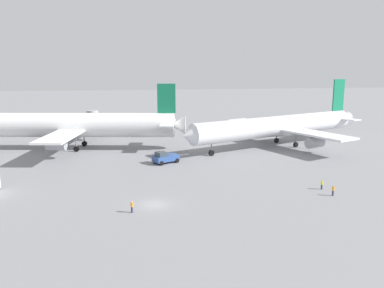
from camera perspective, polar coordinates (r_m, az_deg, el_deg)
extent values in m
plane|color=gray|center=(57.62, -5.55, -8.89)|extent=(600.00, 600.00, 0.00)
cylinder|color=white|center=(99.63, -18.34, 2.68)|extent=(54.09, 15.18, 5.91)
cone|color=white|center=(94.42, -2.05, 2.80)|extent=(4.37, 5.28, 4.73)
cube|color=white|center=(98.92, -16.83, 2.19)|extent=(13.11, 39.72, 0.44)
cube|color=white|center=(94.48, -3.57, 3.15)|extent=(5.41, 13.36, 0.28)
cube|color=#14724C|center=(93.85, -3.80, 6.73)|extent=(4.40, 1.12, 7.10)
cylinder|color=#999EA3|center=(109.87, -15.61, 2.17)|extent=(4.59, 3.29, 2.60)
cylinder|color=#999EA3|center=(89.29, -19.44, -0.08)|extent=(4.59, 3.29, 2.60)
cylinder|color=slate|center=(95.94, -16.75, 0.05)|extent=(0.28, 0.28, 2.63)
cylinder|color=black|center=(96.20, -16.71, -0.71)|extent=(1.38, 0.77, 1.30)
cylinder|color=slate|center=(102.34, -15.65, 0.79)|extent=(0.28, 0.28, 2.63)
cylinder|color=black|center=(102.58, -15.61, 0.07)|extent=(1.38, 0.77, 1.30)
cylinder|color=silver|center=(99.86, 12.41, 2.61)|extent=(48.24, 23.78, 5.02)
cone|color=silver|center=(83.80, -0.57, 1.26)|extent=(4.35, 5.34, 4.62)
cone|color=silver|center=(119.43, 21.42, 3.48)|extent=(4.86, 5.09, 4.02)
cube|color=silver|center=(101.73, 13.40, 2.30)|extent=(20.94, 38.82, 0.44)
cube|color=silver|center=(117.38, 20.70, 3.65)|extent=(7.92, 13.24, 0.28)
cube|color=#14724C|center=(116.55, 20.83, 6.77)|extent=(4.20, 2.01, 8.81)
cylinder|color=#999EA3|center=(109.26, 8.89, 2.11)|extent=(4.87, 4.01, 2.60)
cylinder|color=#999EA3|center=(93.99, 17.69, 0.23)|extent=(4.87, 4.01, 2.60)
cylinder|color=slate|center=(100.57, 15.11, 0.56)|extent=(0.28, 0.28, 2.35)
cylinder|color=black|center=(100.79, 15.07, -0.09)|extent=(1.41, 1.00, 1.30)
cylinder|color=slate|center=(105.23, 12.41, 1.15)|extent=(0.28, 0.28, 2.35)
cylinder|color=black|center=(105.43, 12.38, 0.52)|extent=(1.41, 1.00, 1.30)
cylinder|color=slate|center=(87.79, 2.90, -0.58)|extent=(0.28, 0.28, 2.35)
cylinder|color=black|center=(88.04, 2.89, -1.32)|extent=(1.41, 1.00, 1.30)
cube|color=#2D4C8C|center=(81.48, -3.87, -2.08)|extent=(6.02, 4.88, 1.19)
cube|color=#333D47|center=(80.61, -4.59, -1.47)|extent=(2.72, 2.79, 0.90)
cylinder|color=#4C4C51|center=(83.84, -1.43, -1.59)|extent=(2.92, 1.68, 0.20)
sphere|color=orange|center=(80.47, -4.60, -1.03)|extent=(0.24, 0.24, 0.24)
cylinder|color=black|center=(79.50, -4.51, -2.87)|extent=(0.94, 0.69, 0.90)
cylinder|color=black|center=(81.68, -5.52, -2.50)|extent=(0.94, 0.69, 0.90)
cylinder|color=black|center=(81.62, -2.21, -2.47)|extent=(0.94, 0.69, 0.90)
cylinder|color=black|center=(83.74, -3.26, -2.12)|extent=(0.94, 0.69, 0.90)
cylinder|color=#2D3351|center=(64.88, 20.09, -6.82)|extent=(0.28, 0.28, 0.85)
cylinder|color=orange|center=(64.67, 20.14, -6.21)|extent=(0.36, 0.36, 0.60)
sphere|color=tan|center=(64.55, 20.16, -5.86)|extent=(0.23, 0.23, 0.23)
cylinder|color=#F24C19|center=(64.78, 20.38, -6.09)|extent=(0.05, 0.05, 0.40)
cylinder|color=#2D3351|center=(67.58, 18.61, -6.03)|extent=(0.28, 0.28, 0.80)
cylinder|color=#D1E02D|center=(67.38, 18.65, -5.47)|extent=(0.36, 0.36, 0.57)
sphere|color=tan|center=(67.27, 18.67, -5.15)|extent=(0.22, 0.22, 0.22)
cylinder|color=#F24C19|center=(67.54, 18.85, -5.34)|extent=(0.05, 0.05, 0.40)
cylinder|color=#2D3351|center=(54.86, -8.86, -9.56)|extent=(0.28, 0.28, 0.84)
cylinder|color=orange|center=(54.61, -8.88, -8.86)|extent=(0.36, 0.36, 0.60)
sphere|color=tan|center=(54.47, -8.90, -8.45)|extent=(0.23, 0.23, 0.23)
cylinder|color=#F24C19|center=(54.30, -8.80, -8.84)|extent=(0.05, 0.05, 0.40)
cylinder|color=#B7B7BC|center=(122.70, -13.69, 3.60)|extent=(7.95, 18.12, 3.20)
cylinder|color=#99999E|center=(131.42, -14.49, 4.05)|extent=(3.84, 3.84, 3.52)
cylinder|color=#595960|center=(130.71, -14.37, 3.10)|extent=(0.70, 0.70, 4.15)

